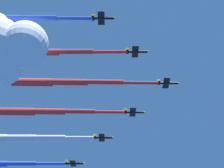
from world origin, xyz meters
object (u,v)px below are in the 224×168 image
(jet_port_inner, at_px, (47,111))
(jet_starboard_inner, at_px, (38,52))
(jet_port_mid, at_px, (19,138))
(jet_lead, at_px, (66,82))

(jet_port_inner, distance_m, jet_starboard_inner, 30.74)
(jet_starboard_inner, bearing_deg, jet_port_mid, -61.78)
(jet_lead, height_order, jet_starboard_inner, jet_starboard_inner)
(jet_lead, distance_m, jet_port_mid, 39.87)
(jet_port_inner, distance_m, jet_port_mid, 21.73)
(jet_lead, bearing_deg, jet_port_inner, -46.36)
(jet_lead, relative_size, jet_port_inner, 1.11)
(jet_lead, xyz_separation_m, jet_port_mid, (30.38, -25.79, -1.24))
(jet_lead, bearing_deg, jet_port_mid, -40.33)
(jet_starboard_inner, height_order, jet_port_mid, jet_starboard_inner)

